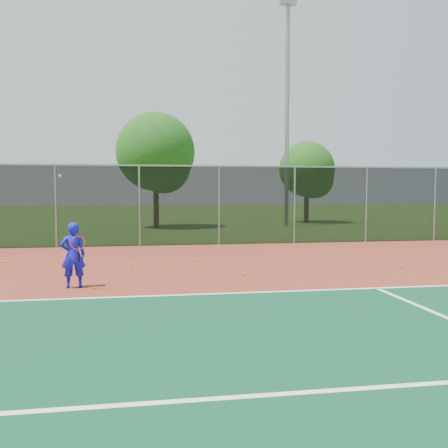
# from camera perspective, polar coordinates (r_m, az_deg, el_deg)

# --- Properties ---
(ground) EXTENTS (120.00, 120.00, 0.00)m
(ground) POSITION_cam_1_polar(r_m,az_deg,el_deg) (7.74, 13.58, -12.16)
(ground) COLOR #305B1A
(ground) RESTS_ON ground
(court_apron) EXTENTS (30.00, 20.00, 0.02)m
(court_apron) POSITION_cam_1_polar(r_m,az_deg,el_deg) (9.55, 8.83, -8.93)
(court_apron) COLOR maroon
(court_apron) RESTS_ON ground
(fence_back) EXTENTS (30.00, 0.06, 3.03)m
(fence_back) POSITION_cam_1_polar(r_m,az_deg,el_deg) (19.07, -0.59, 2.27)
(fence_back) COLOR black
(fence_back) RESTS_ON court_apron
(tennis_player) EXTENTS (0.59, 0.63, 2.44)m
(tennis_player) POSITION_cam_1_polar(r_m,az_deg,el_deg) (11.19, -16.86, -3.39)
(tennis_player) COLOR #1615CD
(tennis_player) RESTS_ON court_apron
(practice_ball_1) EXTENTS (0.07, 0.07, 0.07)m
(practice_ball_1) POSITION_cam_1_polar(r_m,az_deg,el_deg) (14.90, -3.35, -4.05)
(practice_ball_1) COLOR #ACCE18
(practice_ball_1) RESTS_ON court_apron
(practice_ball_2) EXTENTS (0.07, 0.07, 0.07)m
(practice_ball_2) POSITION_cam_1_polar(r_m,az_deg,el_deg) (14.06, -10.57, -4.59)
(practice_ball_2) COLOR #ACCE18
(practice_ball_2) RESTS_ON court_apron
(practice_ball_3) EXTENTS (0.07, 0.07, 0.07)m
(practice_ball_3) POSITION_cam_1_polar(r_m,az_deg,el_deg) (15.76, -23.95, -3.94)
(practice_ball_3) COLOR #ACCE18
(practice_ball_3) RESTS_ON court_apron
(practice_ball_4) EXTENTS (0.07, 0.07, 0.07)m
(practice_ball_4) POSITION_cam_1_polar(r_m,az_deg,el_deg) (15.26, -6.83, -3.88)
(practice_ball_4) COLOR #ACCE18
(practice_ball_4) RESTS_ON court_apron
(practice_ball_5) EXTENTS (0.07, 0.07, 0.07)m
(practice_ball_5) POSITION_cam_1_polar(r_m,az_deg,el_deg) (18.52, 10.89, -2.53)
(practice_ball_5) COLOR #ACCE18
(practice_ball_5) RESTS_ON court_apron
(practice_ball_6) EXTENTS (0.07, 0.07, 0.07)m
(practice_ball_6) POSITION_cam_1_polar(r_m,az_deg,el_deg) (14.34, 19.49, -4.59)
(practice_ball_6) COLOR #ACCE18
(practice_ball_6) RESTS_ON court_apron
(practice_ball_7) EXTENTS (0.07, 0.07, 0.07)m
(practice_ball_7) POSITION_cam_1_polar(r_m,az_deg,el_deg) (12.32, 2.34, -5.74)
(practice_ball_7) COLOR #ACCE18
(practice_ball_7) RESTS_ON court_apron
(practice_ball_8) EXTENTS (0.07, 0.07, 0.07)m
(practice_ball_8) POSITION_cam_1_polar(r_m,az_deg,el_deg) (17.27, 8.33, -2.97)
(practice_ball_8) COLOR #ACCE18
(practice_ball_8) RESTS_ON court_apron
(floodlight_n) EXTENTS (0.90, 0.40, 12.85)m
(floodlight_n) POSITION_cam_1_polar(r_m,az_deg,el_deg) (29.50, 7.25, 13.86)
(floodlight_n) COLOR gray
(floodlight_n) RESTS_ON ground
(tree_back_left) EXTENTS (4.34, 4.34, 6.38)m
(tree_back_left) POSITION_cam_1_polar(r_m,az_deg,el_deg) (27.92, -7.61, 7.79)
(tree_back_left) COLOR #351F13
(tree_back_left) RESTS_ON ground
(tree_back_mid) EXTENTS (3.53, 3.53, 5.19)m
(tree_back_mid) POSITION_cam_1_polar(r_m,az_deg,el_deg) (32.36, 9.65, 5.92)
(tree_back_mid) COLOR #351F13
(tree_back_mid) RESTS_ON ground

